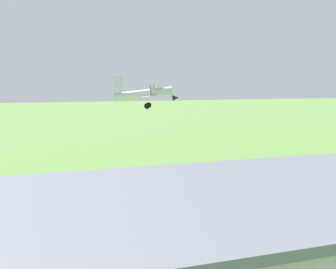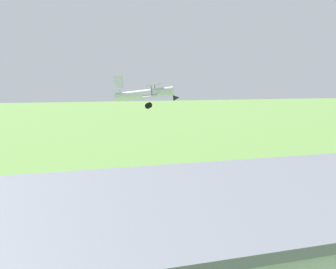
{
  "view_description": "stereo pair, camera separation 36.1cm",
  "coord_description": "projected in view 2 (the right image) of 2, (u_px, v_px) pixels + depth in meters",
  "views": [
    {
      "loc": [
        11.6,
        54.62,
        10.07
      ],
      "look_at": [
        -6.21,
        11.76,
        5.35
      ],
      "focal_mm": 55.97,
      "sensor_mm": 36.0,
      "label": 1
    },
    {
      "loc": [
        11.27,
        54.76,
        10.07
      ],
      "look_at": [
        -6.21,
        11.76,
        5.35
      ],
      "focal_mm": 55.97,
      "sensor_mm": 36.0,
      "label": 2
    }
  ],
  "objects": [
    {
      "name": "person_near_hangar_door",
      "position": [
        303.0,
        191.0,
        44.02
      ],
      "size": [
        0.46,
        0.46,
        1.74
      ],
      "color": "navy",
      "rests_on": "ground_plane"
    },
    {
      "name": "ground_plane",
      "position": [
        72.0,
        176.0,
        55.71
      ],
      "size": [
        400.0,
        400.0,
        0.0
      ],
      "primitive_type": "plane",
      "color": "#608C42"
    },
    {
      "name": "hangar",
      "position": [
        301.0,
        240.0,
        24.43
      ],
      "size": [
        32.52,
        15.82,
        5.36
      ],
      "color": "silver",
      "rests_on": "ground_plane"
    },
    {
      "name": "biplane",
      "position": [
        147.0,
        93.0,
        57.61
      ],
      "size": [
        7.33,
        7.82,
        3.61
      ],
      "color": "silver"
    }
  ]
}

